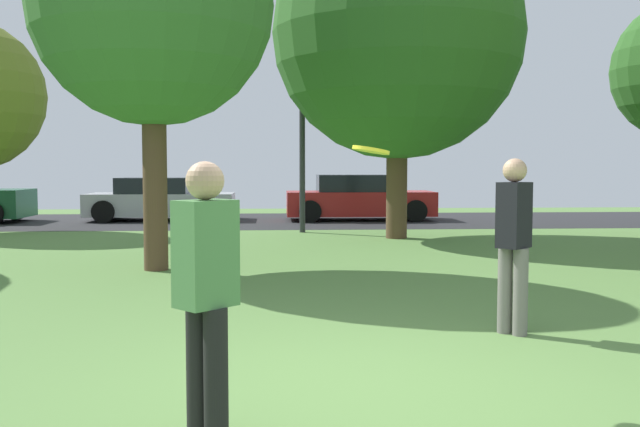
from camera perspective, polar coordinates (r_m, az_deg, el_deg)
The scene contains 10 objects.
ground_plane at distance 5.25m, azimuth 3.51°, elevation -13.93°, with size 44.00×44.00×0.00m, color #5B8442.
road_strip at distance 21.03m, azimuth -1.90°, elevation -0.56°, with size 44.00×6.40×0.01m, color #28282B.
maple_tree_far at distance 16.12m, azimuth 6.28°, elevation 14.15°, with size 5.52×5.52×7.27m.
oak_tree_left at distance 11.43m, azimuth -13.35°, elevation 15.99°, with size 3.68×3.68×5.89m.
person_thrower at distance 6.95m, azimuth 15.33°, elevation -1.89°, with size 0.38×0.38×1.68m.
person_catcher at distance 4.08m, azimuth -9.16°, elevation -6.17°, with size 0.38×0.38×1.63m.
frisbee_disc at distance 5.08m, azimuth 4.12°, elevation 5.11°, with size 0.30×0.30×0.07m.
parked_car_silver at distance 21.56m, azimuth -12.76°, elevation 1.03°, with size 4.26×2.08×1.27m.
parked_car_red at distance 21.18m, azimuth 3.08°, elevation 1.16°, with size 4.36×2.02×1.36m.
street_lamp_post at distance 17.18m, azimuth -1.44°, elevation 5.97°, with size 0.14×0.14×4.50m, color #2D2D33.
Camera 1 is at (-0.63, -4.96, 1.60)m, focal length 39.74 mm.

